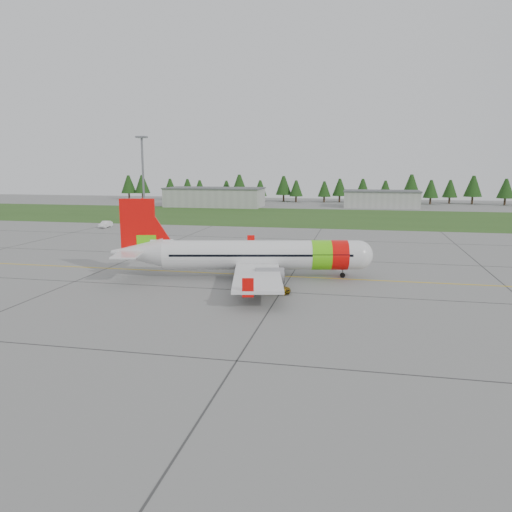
# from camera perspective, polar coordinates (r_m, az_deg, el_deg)

# --- Properties ---
(ground) EXTENTS (320.00, 320.00, 0.00)m
(ground) POSITION_cam_1_polar(r_m,az_deg,el_deg) (57.32, -7.11, -3.62)
(ground) COLOR gray
(ground) RESTS_ON ground
(aircraft) EXTENTS (31.96, 29.93, 9.78)m
(aircraft) POSITION_cam_1_polar(r_m,az_deg,el_deg) (61.41, -0.16, 0.09)
(aircraft) COLOR silver
(aircraft) RESTS_ON ground
(follow_me_car) EXTENTS (1.37, 1.56, 3.58)m
(follow_me_car) POSITION_cam_1_polar(r_m,az_deg,el_deg) (53.90, 2.10, -2.49)
(follow_me_car) COLOR gold
(follow_me_car) RESTS_ON ground
(service_van) EXTENTS (1.56, 1.48, 4.37)m
(service_van) POSITION_cam_1_polar(r_m,az_deg,el_deg) (116.92, -16.87, 4.21)
(service_van) COLOR white
(service_van) RESTS_ON ground
(grass_strip) EXTENTS (320.00, 50.00, 0.03)m
(grass_strip) POSITION_cam_1_polar(r_m,az_deg,el_deg) (136.51, 4.08, 4.52)
(grass_strip) COLOR #30561E
(grass_strip) RESTS_ON ground
(taxi_guideline) EXTENTS (120.00, 0.25, 0.02)m
(taxi_guideline) POSITION_cam_1_polar(r_m,az_deg,el_deg) (64.74, -4.82, -1.95)
(taxi_guideline) COLOR gold
(taxi_guideline) RESTS_ON ground
(hangar_west) EXTENTS (32.00, 14.00, 6.00)m
(hangar_west) POSITION_cam_1_polar(r_m,az_deg,el_deg) (169.92, -4.74, 6.66)
(hangar_west) COLOR #A8A8A3
(hangar_west) RESTS_ON ground
(hangar_east) EXTENTS (24.00, 12.00, 5.20)m
(hangar_east) POSITION_cam_1_polar(r_m,az_deg,el_deg) (171.09, 14.13, 6.28)
(hangar_east) COLOR #A8A8A3
(hangar_east) RESTS_ON ground
(floodlight_mast) EXTENTS (0.50, 0.50, 20.00)m
(floodlight_mast) POSITION_cam_1_polar(r_m,az_deg,el_deg) (121.51, -12.76, 8.31)
(floodlight_mast) COLOR slate
(floodlight_mast) RESTS_ON ground
(treeline) EXTENTS (160.00, 8.00, 10.00)m
(treeline) POSITION_cam_1_polar(r_m,az_deg,el_deg) (191.66, 6.39, 7.64)
(treeline) COLOR #1C3F14
(treeline) RESTS_ON ground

